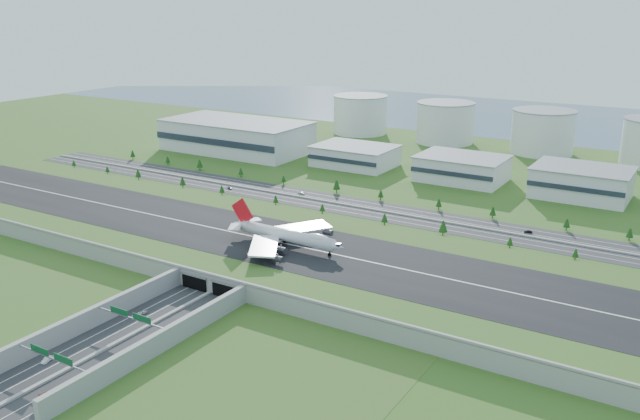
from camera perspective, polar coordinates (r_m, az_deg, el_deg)
The scene contains 23 objects.
ground at distance 334.29m, azimuth -3.67°, elevation -4.00°, with size 1200.00×1200.00×0.00m, color #2D4E18.
airfield_deck at distance 332.75m, azimuth -3.69°, elevation -3.34°, with size 520.00×100.00×9.20m.
underpass_road at distance 265.13m, azimuth -16.28°, elevation -9.81°, with size 38.80×120.40×8.00m.
sign_gantry_near at distance 266.18m, azimuth -15.65°, elevation -8.79°, with size 38.70×0.70×9.80m.
sign_gantry_far at distance 246.87m, azimuth -21.65°, elevation -11.58°, with size 38.70×0.70×9.80m.
north_expressway at distance 411.14m, azimuth 3.94°, elevation 0.10°, with size 560.00×36.00×0.12m, color #28282B.
tree_row at distance 406.52m, azimuth 5.17°, elevation 0.53°, with size 499.09×48.73×8.48m.
hangar_west at distance 572.18m, azimuth -7.04°, elevation 6.18°, with size 120.00×60.00×25.00m, color silver.
hangar_mid_a at distance 517.59m, azimuth 2.96°, elevation 4.56°, with size 58.00×42.00×15.00m, color silver.
hangar_mid_b at distance 483.75m, azimuth 11.85°, elevation 3.43°, with size 58.00×42.00×17.00m, color silver.
hangar_mid_c at distance 464.01m, azimuth 21.16°, elevation 2.16°, with size 58.00×42.00×19.00m, color silver.
fuel_tank_a at distance 647.44m, azimuth 3.41°, elevation 8.01°, with size 50.00×50.00×35.00m, color silver.
fuel_tank_b at distance 612.63m, azimuth 10.49°, elevation 7.23°, with size 50.00×50.00×35.00m, color silver.
fuel_tank_c at distance 588.14m, azimuth 18.25°, elevation 6.25°, with size 50.00×50.00×35.00m, color silver.
bay_water at distance 765.54m, azimuth 17.57°, elevation 7.35°, with size 1200.00×260.00×0.06m, color #3E5C76.
boeing_747 at distance 323.72m, azimuth -2.87°, elevation -2.12°, with size 64.94×61.38×20.08m.
car_0 at distance 283.72m, azimuth -14.78°, elevation -8.40°, with size 1.80×4.48×1.53m, color silver.
car_1 at distance 260.13m, azimuth -22.01°, elevation -11.59°, with size 1.74×5.00×1.65m, color white.
car_2 at distance 271.01m, azimuth -11.87°, elevation -9.43°, with size 2.76×5.98×1.66m, color #0D1D45.
car_3 at distance 239.70m, azimuth -21.98°, elevation -14.19°, with size 2.12×5.23×1.52m, color #952D0D.
car_4 at distance 457.48m, azimuth -7.61°, elevation 1.87°, with size 1.68×4.17×1.42m, color #5A595E.
car_5 at distance 384.38m, azimuth 17.13°, elevation -1.76°, with size 1.51×4.32×1.42m, color black.
car_7 at distance 441.58m, azimuth -1.59°, elevation 1.45°, with size 1.87×4.60×1.34m, color white.
Camera 1 is at (180.51, -254.08, 120.85)m, focal length 38.00 mm.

